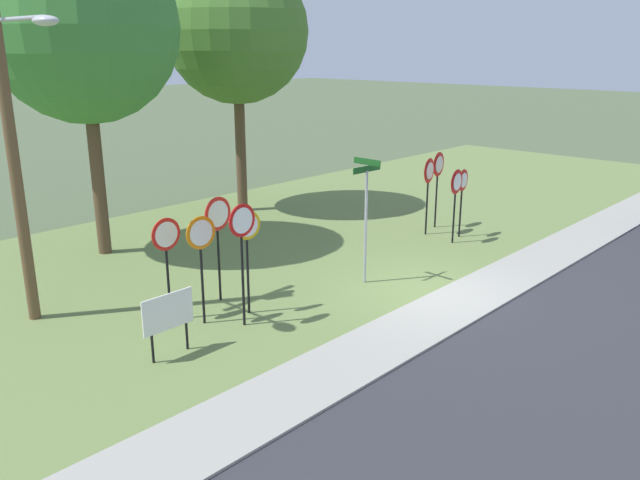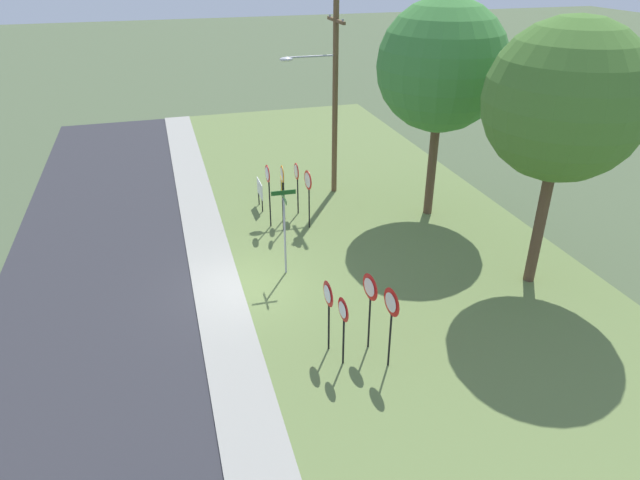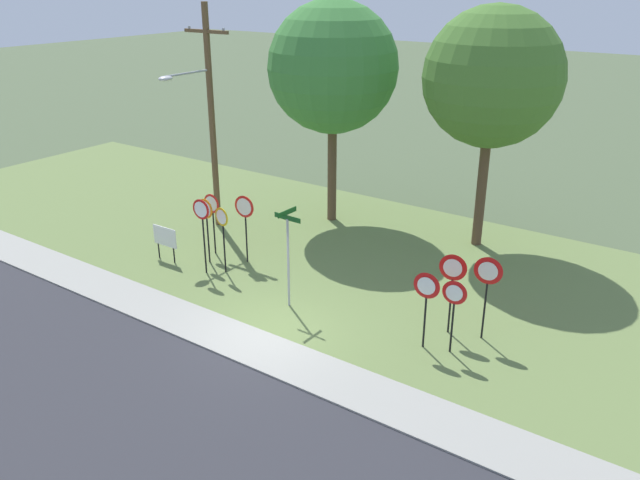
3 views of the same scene
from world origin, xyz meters
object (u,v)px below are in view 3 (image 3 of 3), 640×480
object	(u,v)px
stop_sign_near_right	(222,226)
stop_sign_far_center	(245,214)
street_name_post	(288,250)
yield_sign_far_right	(452,275)
yield_sign_far_left	(454,301)
yield_sign_near_left	(426,293)
yield_sign_near_right	(487,279)
oak_tree_right	(493,78)
stop_sign_near_left	(206,217)
notice_board	(165,238)
stop_sign_far_left	(212,211)
utility_pole	(208,112)
oak_tree_left	(333,68)
stop_sign_far_right	(202,220)

from	to	relation	value
stop_sign_near_right	stop_sign_far_center	xyz separation A→B (m)	(0.05, 1.06, 0.12)
street_name_post	yield_sign_far_right	bearing A→B (deg)	17.41
yield_sign_far_left	yield_sign_near_left	bearing A→B (deg)	-170.09
yield_sign_near_right	oak_tree_right	distance (m)	8.14
stop_sign_near_left	yield_sign_far_left	bearing A→B (deg)	-0.35
yield_sign_far_right	oak_tree_right	world-z (taller)	oak_tree_right
notice_board	stop_sign_far_left	bearing A→B (deg)	54.40
notice_board	yield_sign_near_right	bearing A→B (deg)	6.41
utility_pole	stop_sign_far_left	bearing A→B (deg)	-46.86
stop_sign_near_left	yield_sign_far_right	size ratio (longest dim) A/B	0.98
stop_sign_near_right	stop_sign_far_center	bearing A→B (deg)	95.90
yield_sign_near_left	stop_sign_far_center	bearing A→B (deg)	164.19
yield_sign_near_right	yield_sign_far_right	bearing A→B (deg)	-172.27
stop_sign_near_left	stop_sign_far_center	world-z (taller)	stop_sign_far_center
stop_sign_near_left	yield_sign_near_right	xyz separation A→B (m)	(9.78, 0.62, 0.14)
yield_sign_near_left	yield_sign_near_right	xyz separation A→B (m)	(1.12, 1.35, 0.19)
stop_sign_near_right	oak_tree_left	world-z (taller)	oak_tree_left
yield_sign_near_left	notice_board	bearing A→B (deg)	175.41
stop_sign_near_left	oak_tree_left	size ratio (longest dim) A/B	0.27
stop_sign_far_center	notice_board	distance (m)	3.01
stop_sign_near_left	yield_sign_far_left	distance (m)	9.37
stop_sign_near_right	notice_board	bearing A→B (deg)	-160.58
yield_sign_far_right	street_name_post	bearing A→B (deg)	-174.83
notice_board	oak_tree_right	size ratio (longest dim) A/B	0.15
stop_sign_far_center	yield_sign_far_left	size ratio (longest dim) A/B	1.16
yield_sign_far_right	notice_board	bearing A→B (deg)	175.88
yield_sign_near_right	stop_sign_near_left	bearing A→B (deg)	176.14
stop_sign_far_right	street_name_post	distance (m)	3.73
notice_board	utility_pole	bearing A→B (deg)	105.01
stop_sign_far_right	utility_pole	xyz separation A→B (m)	(-2.84, 3.46, 2.69)
stop_sign_near_left	oak_tree_left	bearing A→B (deg)	82.61
stop_sign_far_left	yield_sign_far_right	distance (m)	9.27
stop_sign_near_left	street_name_post	bearing A→B (deg)	-9.11
stop_sign_near_right	yield_sign_far_right	bearing A→B (deg)	13.52
yield_sign_near_left	yield_sign_far_left	bearing A→B (deg)	11.23
street_name_post	stop_sign_near_left	bearing A→B (deg)	169.99
yield_sign_near_right	stop_sign_near_right	bearing A→B (deg)	178.33
yield_sign_far_left	oak_tree_right	size ratio (longest dim) A/B	0.25
yield_sign_far_left	utility_pole	bearing A→B (deg)	158.40
stop_sign_far_right	oak_tree_right	bearing A→B (deg)	47.76
stop_sign_near_right	oak_tree_right	size ratio (longest dim) A/B	0.27
stop_sign_far_center	yield_sign_near_right	world-z (taller)	yield_sign_near_right
yield_sign_far_right	oak_tree_left	world-z (taller)	oak_tree_left
yield_sign_near_right	yield_sign_near_left	bearing A→B (deg)	-137.24
stop_sign_near_right	oak_tree_left	bearing A→B (deg)	97.97
yield_sign_far_left	notice_board	xyz separation A→B (m)	(-10.72, -0.19, -0.72)
stop_sign_near_left	stop_sign_far_center	distance (m)	1.33
yield_sign_near_right	oak_tree_right	xyz separation A→B (m)	(-2.75, 6.36, 4.27)
yield_sign_far_left	notice_board	world-z (taller)	yield_sign_far_left
stop_sign_far_left	utility_pole	bearing A→B (deg)	132.55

